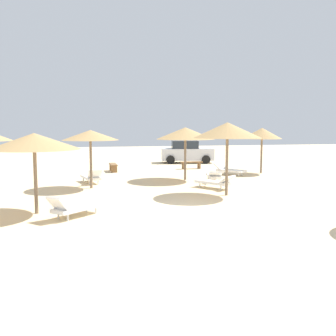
{
  "coord_description": "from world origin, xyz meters",
  "views": [
    {
      "loc": [
        -3.29,
        -12.46,
        2.96
      ],
      "look_at": [
        0.0,
        3.0,
        1.2
      ],
      "focal_mm": 41.8,
      "sensor_mm": 36.0,
      "label": 1
    }
  ],
  "objects_px": {
    "parasol_3": "(90,135)",
    "parasol_4": "(185,133)",
    "parasol_1": "(34,141)",
    "bench_0": "(191,164)",
    "bench_1": "(113,166)",
    "parasol_5": "(262,133)",
    "lounger_4": "(214,175)",
    "lounger_3": "(91,177)",
    "parasol_2": "(227,130)",
    "lounger_2": "(215,182)",
    "parked_car": "(187,152)",
    "lounger_1": "(74,207)",
    "lounger_5": "(229,170)"
  },
  "relations": [
    {
      "from": "parasol_1",
      "to": "lounger_4",
      "type": "height_order",
      "value": "parasol_1"
    },
    {
      "from": "parked_car",
      "to": "parasol_2",
      "type": "bearing_deg",
      "value": -97.9
    },
    {
      "from": "lounger_3",
      "to": "parked_car",
      "type": "distance_m",
      "value": 11.93
    },
    {
      "from": "lounger_2",
      "to": "parked_car",
      "type": "distance_m",
      "value": 12.35
    },
    {
      "from": "parasol_1",
      "to": "lounger_3",
      "type": "xyz_separation_m",
      "value": [
        1.91,
        6.55,
        -2.08
      ]
    },
    {
      "from": "parasol_1",
      "to": "parasol_2",
      "type": "height_order",
      "value": "parasol_2"
    },
    {
      "from": "parasol_1",
      "to": "parasol_2",
      "type": "relative_size",
      "value": 0.98
    },
    {
      "from": "parasol_1",
      "to": "bench_0",
      "type": "xyz_separation_m",
      "value": [
        8.59,
        11.73,
        -2.06
      ]
    },
    {
      "from": "parasol_3",
      "to": "lounger_3",
      "type": "relative_size",
      "value": 1.39
    },
    {
      "from": "bench_0",
      "to": "parked_car",
      "type": "distance_m",
      "value": 4.23
    },
    {
      "from": "lounger_4",
      "to": "parasol_3",
      "type": "bearing_deg",
      "value": -171.64
    },
    {
      "from": "parasol_5",
      "to": "lounger_1",
      "type": "distance_m",
      "value": 14.53
    },
    {
      "from": "parasol_3",
      "to": "parasol_4",
      "type": "distance_m",
      "value": 5.27
    },
    {
      "from": "parasol_3",
      "to": "lounger_5",
      "type": "bearing_deg",
      "value": 21.22
    },
    {
      "from": "parasol_5",
      "to": "lounger_2",
      "type": "height_order",
      "value": "parasol_5"
    },
    {
      "from": "lounger_5",
      "to": "bench_0",
      "type": "xyz_separation_m",
      "value": [
        -1.3,
        3.66,
        0.03
      ]
    },
    {
      "from": "parasol_4",
      "to": "bench_1",
      "type": "xyz_separation_m",
      "value": [
        -3.51,
        4.6,
        -2.15
      ]
    },
    {
      "from": "parasol_1",
      "to": "parasol_2",
      "type": "xyz_separation_m",
      "value": [
        7.41,
        1.88,
        0.31
      ]
    },
    {
      "from": "lounger_4",
      "to": "lounger_5",
      "type": "distance_m",
      "value": 2.75
    },
    {
      "from": "bench_0",
      "to": "bench_1",
      "type": "height_order",
      "value": "same"
    },
    {
      "from": "parked_car",
      "to": "parasol_4",
      "type": "bearing_deg",
      "value": -105.18
    },
    {
      "from": "lounger_3",
      "to": "bench_0",
      "type": "xyz_separation_m",
      "value": [
        6.68,
        5.17,
        0.02
      ]
    },
    {
      "from": "lounger_4",
      "to": "parasol_2",
      "type": "bearing_deg",
      "value": -101.29
    },
    {
      "from": "parasol_1",
      "to": "lounger_4",
      "type": "bearing_deg",
      "value": 35.67
    },
    {
      "from": "parasol_4",
      "to": "bench_1",
      "type": "height_order",
      "value": "parasol_4"
    },
    {
      "from": "parasol_5",
      "to": "lounger_4",
      "type": "distance_m",
      "value": 5.21
    },
    {
      "from": "parasol_2",
      "to": "bench_1",
      "type": "bearing_deg",
      "value": 113.35
    },
    {
      "from": "lounger_4",
      "to": "lounger_3",
      "type": "bearing_deg",
      "value": 174.02
    },
    {
      "from": "parasol_5",
      "to": "lounger_4",
      "type": "relative_size",
      "value": 1.38
    },
    {
      "from": "bench_1",
      "to": "parasol_5",
      "type": "bearing_deg",
      "value": -17.15
    },
    {
      "from": "bench_0",
      "to": "parasol_1",
      "type": "bearing_deg",
      "value": -126.22
    },
    {
      "from": "parasol_1",
      "to": "parked_car",
      "type": "relative_size",
      "value": 0.71
    },
    {
      "from": "parasol_3",
      "to": "parasol_4",
      "type": "height_order",
      "value": "parasol_4"
    },
    {
      "from": "lounger_2",
      "to": "bench_1",
      "type": "bearing_deg",
      "value": 118.7
    },
    {
      "from": "parasol_5",
      "to": "lounger_2",
      "type": "bearing_deg",
      "value": -133.19
    },
    {
      "from": "lounger_1",
      "to": "lounger_2",
      "type": "bearing_deg",
      "value": 35.3
    },
    {
      "from": "parasol_3",
      "to": "parasol_2",
      "type": "bearing_deg",
      "value": -29.12
    },
    {
      "from": "lounger_4",
      "to": "lounger_5",
      "type": "relative_size",
      "value": 1.07
    },
    {
      "from": "lounger_4",
      "to": "lounger_1",
      "type": "bearing_deg",
      "value": -136.17
    },
    {
      "from": "lounger_1",
      "to": "bench_1",
      "type": "bearing_deg",
      "value": 80.12
    },
    {
      "from": "parasol_1",
      "to": "parasol_2",
      "type": "distance_m",
      "value": 7.65
    },
    {
      "from": "parasol_1",
      "to": "parasol_5",
      "type": "distance_m",
      "value": 14.87
    },
    {
      "from": "parasol_1",
      "to": "lounger_3",
      "type": "distance_m",
      "value": 7.14
    },
    {
      "from": "parasol_3",
      "to": "parasol_5",
      "type": "xyz_separation_m",
      "value": [
        10.26,
        3.61,
        -0.04
      ]
    },
    {
      "from": "lounger_4",
      "to": "lounger_2",
      "type": "bearing_deg",
      "value": -106.93
    },
    {
      "from": "lounger_3",
      "to": "bench_0",
      "type": "relative_size",
      "value": 1.29
    },
    {
      "from": "parasol_5",
      "to": "parasol_3",
      "type": "bearing_deg",
      "value": -160.61
    },
    {
      "from": "parasol_2",
      "to": "parasol_3",
      "type": "relative_size",
      "value": 1.13
    },
    {
      "from": "parasol_1",
      "to": "parked_car",
      "type": "height_order",
      "value": "parasol_1"
    },
    {
      "from": "lounger_1",
      "to": "lounger_4",
      "type": "height_order",
      "value": "lounger_1"
    }
  ]
}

